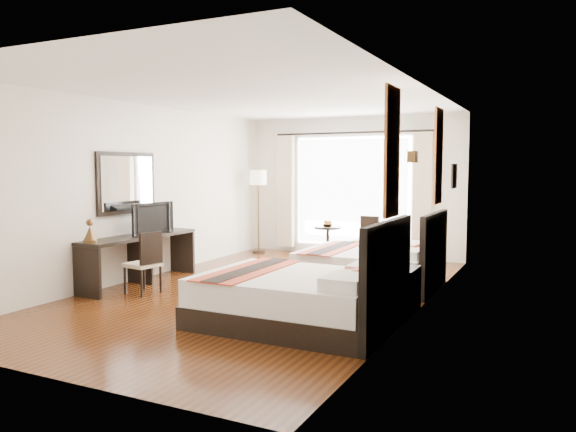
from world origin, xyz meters
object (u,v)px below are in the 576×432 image
at_px(console_desk, 140,259).
at_px(fruit_bowl, 328,225).
at_px(desk_chair, 144,275).
at_px(window_chair, 366,249).
at_px(bed_near, 302,297).
at_px(side_table, 328,242).
at_px(bed_far, 373,266).
at_px(vase, 398,268).
at_px(nightstand, 397,290).
at_px(table_lamp, 398,250).
at_px(floor_lamp, 258,183).
at_px(television, 149,218).

distance_m(console_desk, fruit_bowl, 3.94).
bearing_deg(desk_chair, console_desk, -36.60).
bearing_deg(window_chair, bed_near, 15.56).
bearing_deg(console_desk, side_table, 64.82).
relative_size(bed_far, desk_chair, 2.28).
xyz_separation_m(vase, console_desk, (-4.05, 0.02, -0.19)).
height_order(bed_near, desk_chair, bed_near).
bearing_deg(side_table, desk_chair, -105.93).
bearing_deg(nightstand, table_lamp, 100.26).
bearing_deg(vase, console_desk, 179.77).
xyz_separation_m(bed_near, nightstand, (0.82, 1.04, -0.04)).
height_order(fruit_bowl, window_chair, window_chair).
xyz_separation_m(bed_far, console_desk, (-3.28, -1.43, 0.08)).
xyz_separation_m(bed_far, vase, (0.78, -1.44, 0.27)).
bearing_deg(floor_lamp, bed_near, -55.59).
bearing_deg(fruit_bowl, floor_lamp, -178.76).
distance_m(bed_near, window_chair, 4.38).
bearing_deg(bed_far, table_lamp, -60.03).
distance_m(bed_near, console_desk, 3.34).
xyz_separation_m(vase, desk_chair, (-3.54, -0.50, -0.29)).
bearing_deg(television, nightstand, -86.88).
bearing_deg(window_chair, bed_far, 27.82).
bearing_deg(bed_far, vase, -61.79).
xyz_separation_m(bed_near, vase, (0.85, 0.94, 0.25)).
height_order(table_lamp, floor_lamp, floor_lamp).
relative_size(vase, television, 0.16).
distance_m(floor_lamp, fruit_bowl, 1.75).
bearing_deg(bed_far, floor_lamp, 146.32).
distance_m(table_lamp, console_desk, 4.03).
height_order(vase, desk_chair, desk_chair).
bearing_deg(fruit_bowl, table_lamp, -55.50).
xyz_separation_m(bed_near, floor_lamp, (-3.08, 4.49, 1.15)).
bearing_deg(television, console_desk, 179.42).
distance_m(bed_near, floor_lamp, 5.56).
distance_m(vase, floor_lamp, 5.37).
xyz_separation_m(television, floor_lamp, (0.11, 3.32, 0.47)).
xyz_separation_m(nightstand, vase, (0.03, -0.10, 0.29)).
height_order(desk_chair, side_table, desk_chair).
bearing_deg(fruit_bowl, window_chair, -13.00).
bearing_deg(table_lamp, desk_chair, -168.95).
bearing_deg(nightstand, television, 178.22).
relative_size(console_desk, side_table, 3.53).
bearing_deg(table_lamp, nightstand, -79.74).
bearing_deg(table_lamp, console_desk, -177.62).
xyz_separation_m(console_desk, window_chair, (2.53, 3.36, -0.11)).
bearing_deg(nightstand, fruit_bowl, 124.03).
distance_m(television, floor_lamp, 3.35).
xyz_separation_m(television, fruit_bowl, (1.65, 3.35, -0.35)).
bearing_deg(console_desk, desk_chair, -45.28).
bearing_deg(table_lamp, bed_near, -125.47).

